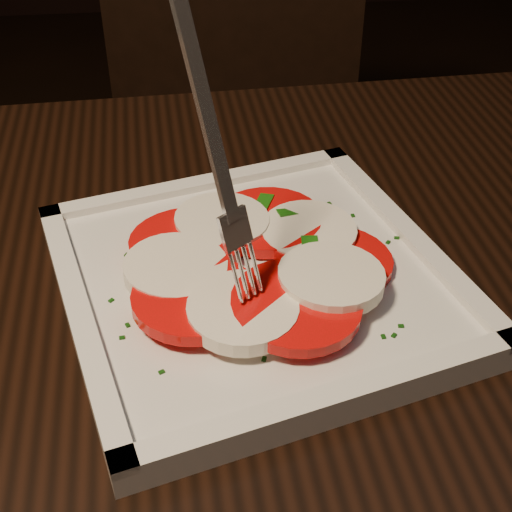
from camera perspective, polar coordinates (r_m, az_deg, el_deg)
table at (r=0.53m, az=10.43°, el=-15.49°), size 1.23×0.85×0.75m
chair at (r=1.18m, az=-2.15°, el=10.64°), size 0.48×0.48×0.93m
plate at (r=0.49m, az=0.00°, el=-2.10°), size 0.31×0.31×0.01m
caprese_salad at (r=0.48m, az=0.00°, el=-0.49°), size 0.21×0.20×0.03m
fork at (r=0.40m, az=-3.91°, el=8.60°), size 0.05×0.06×0.18m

